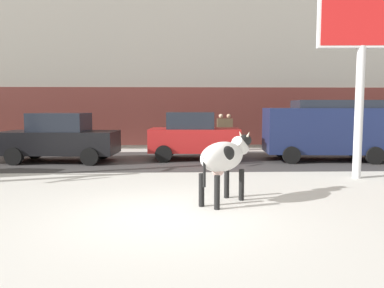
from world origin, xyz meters
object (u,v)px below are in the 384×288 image
at_px(car_black_sedan, 60,138).
at_px(pedestrian_by_cars, 358,132).
at_px(cow_holstein, 224,157).
at_px(car_red_hatchback, 194,136).
at_px(billboard, 363,27).
at_px(pedestrian_near_billboard, 229,132).
at_px(pedestrian_far_left, 221,132).
at_px(car_navy_van, 326,128).

xyz_separation_m(car_black_sedan, pedestrian_by_cars, (12.94, 3.46, -0.03)).
bearing_deg(cow_holstein, car_red_hatchback, 93.09).
height_order(billboard, car_red_hatchback, billboard).
relative_size(cow_holstein, pedestrian_near_billboard, 1.00).
bearing_deg(pedestrian_far_left, car_navy_van, -42.77).
distance_m(car_red_hatchback, pedestrian_far_left, 3.24).
height_order(car_navy_van, pedestrian_far_left, car_navy_van).
bearing_deg(car_navy_van, pedestrian_near_billboard, 134.25).
relative_size(billboard, pedestrian_far_left, 3.21).
bearing_deg(pedestrian_far_left, billboard, -65.73).
bearing_deg(car_navy_van, billboard, -97.43).
relative_size(billboard, car_black_sedan, 1.29).
height_order(pedestrian_by_cars, pedestrian_far_left, same).
bearing_deg(cow_holstein, pedestrian_far_left, 84.22).
height_order(car_red_hatchback, pedestrian_far_left, car_red_hatchback).
xyz_separation_m(billboard, pedestrian_near_billboard, (-2.85, 7.13, -3.43)).
bearing_deg(billboard, pedestrian_near_billboard, 111.79).
bearing_deg(car_red_hatchback, car_navy_van, -5.48).
bearing_deg(car_red_hatchback, cow_holstein, -86.91).
height_order(cow_holstein, car_black_sedan, car_black_sedan).
height_order(billboard, pedestrian_near_billboard, billboard).
height_order(car_black_sedan, car_red_hatchback, car_red_hatchback).
bearing_deg(pedestrian_far_left, cow_holstein, -95.78).
xyz_separation_m(cow_holstein, car_red_hatchback, (-0.38, 7.00, -0.07)).
height_order(cow_holstein, billboard, billboard).
xyz_separation_m(cow_holstein, pedestrian_near_billboard, (1.37, 9.93, -0.12)).
relative_size(cow_holstein, pedestrian_by_cars, 1.00).
bearing_deg(pedestrian_by_cars, pedestrian_far_left, 180.00).
xyz_separation_m(pedestrian_by_cars, pedestrian_far_left, (-6.52, 0.00, 0.00)).
relative_size(cow_holstein, car_black_sedan, 0.40).
height_order(billboard, pedestrian_far_left, billboard).
height_order(pedestrian_near_billboard, pedestrian_far_left, same).
distance_m(cow_holstein, billboard, 6.05).
bearing_deg(pedestrian_by_cars, car_black_sedan, -165.05).
xyz_separation_m(car_black_sedan, pedestrian_far_left, (6.42, 3.46, -0.03)).
bearing_deg(car_navy_van, car_black_sedan, -179.81).
distance_m(billboard, pedestrian_far_left, 8.54).
height_order(car_navy_van, pedestrian_near_billboard, car_navy_van).
bearing_deg(billboard, pedestrian_far_left, 114.27).
bearing_deg(pedestrian_near_billboard, cow_holstein, -97.85).
xyz_separation_m(cow_holstein, car_navy_van, (4.70, 6.51, 0.24)).
relative_size(car_black_sedan, pedestrian_far_left, 2.49).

